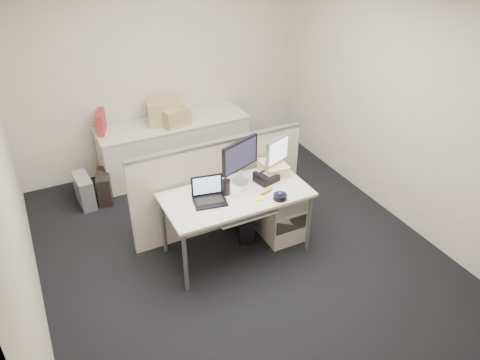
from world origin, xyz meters
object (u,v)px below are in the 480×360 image
monitor_main (240,162)px  desk_phone (266,178)px  desk (236,199)px  laptop (210,192)px

monitor_main → desk_phone: bearing=-41.8°
desk → monitor_main: 0.38m
monitor_main → laptop: bearing=-176.1°
monitor_main → desk_phone: monitor_main is taller
desk → monitor_main: monitor_main is taller
desk → monitor_main: bearing=53.5°
laptop → desk_phone: laptop is taller
monitor_main → laptop: monitor_main is taller
desk → desk_phone: 0.42m
monitor_main → desk_phone: 0.35m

